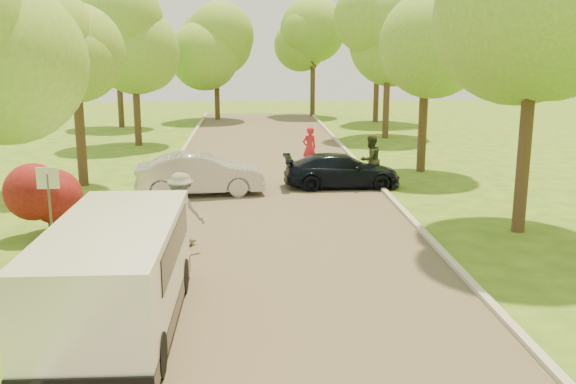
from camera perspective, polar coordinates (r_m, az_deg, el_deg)
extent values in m
plane|color=#336217|center=(13.08, 0.09, -10.17)|extent=(100.00, 100.00, 0.00)
cube|color=#4C4438|center=(20.67, -1.29, -1.48)|extent=(8.00, 60.00, 0.01)
cube|color=#B2AD9E|center=(20.90, -12.45, -1.47)|extent=(0.18, 60.00, 0.12)
cube|color=#B2AD9E|center=(21.19, 9.73, -1.15)|extent=(0.18, 60.00, 0.12)
cylinder|color=#59595E|center=(17.29, -20.36, -1.75)|extent=(0.06, 0.06, 2.00)
cube|color=white|center=(17.10, -20.59, 1.17)|extent=(0.55, 0.04, 0.55)
cylinder|color=#382619|center=(18.98, -20.37, -2.53)|extent=(0.12, 0.12, 0.70)
sphere|color=#590F0F|center=(18.81, -20.55, -0.32)|extent=(1.70, 1.70, 1.70)
cylinder|color=#382619|center=(25.07, -17.92, 4.09)|extent=(0.36, 0.36, 3.15)
sphere|color=olive|center=(24.83, -18.37, 10.56)|extent=(4.20, 4.20, 4.20)
sphere|color=olive|center=(24.66, -17.03, 12.11)|extent=(3.15, 3.15, 3.15)
cylinder|color=#382619|center=(34.66, -13.28, 7.18)|extent=(0.36, 0.36, 3.83)
sphere|color=olive|center=(34.52, -13.57, 12.73)|extent=(4.80, 4.80, 4.80)
sphere|color=olive|center=(34.41, -12.42, 13.98)|extent=(3.60, 3.60, 3.60)
cylinder|color=#382619|center=(18.89, 20.17, 2.28)|extent=(0.36, 0.36, 3.83)
sphere|color=olive|center=(18.62, 20.99, 12.66)|extent=(5.00, 5.00, 5.00)
sphere|color=olive|center=(18.96, 23.31, 14.74)|extent=(3.75, 3.75, 3.75)
cylinder|color=#382619|center=(27.20, 11.85, 5.31)|extent=(0.36, 0.36, 3.38)
sphere|color=olive|center=(26.98, 12.15, 11.66)|extent=(4.40, 4.40, 4.40)
sphere|color=olive|center=(27.16, 13.59, 12.99)|extent=(3.30, 3.30, 3.30)
cylinder|color=#382619|center=(36.97, 8.73, 7.88)|extent=(0.36, 0.36, 4.05)
sphere|color=olive|center=(36.84, 8.92, 13.44)|extent=(5.20, 5.20, 5.20)
sphere|color=olive|center=(37.03, 10.18, 14.60)|extent=(3.90, 3.90, 3.90)
cylinder|color=#382619|center=(42.95, -14.68, 7.98)|extent=(0.36, 0.36, 3.60)
sphere|color=olive|center=(42.82, -14.93, 12.38)|extent=(5.00, 5.00, 5.00)
sphere|color=olive|center=(42.69, -13.98, 13.44)|extent=(3.75, 3.75, 3.75)
cylinder|color=#382619|center=(44.99, 7.84, 8.62)|extent=(0.36, 0.36, 3.83)
sphere|color=olive|center=(44.88, 7.98, 12.97)|extent=(5.00, 5.00, 5.00)
sphere|color=olive|center=(45.04, 8.97, 13.89)|extent=(3.75, 3.75, 3.75)
cylinder|color=#382619|center=(46.20, -6.32, 8.49)|extent=(0.36, 0.36, 3.38)
sphere|color=olive|center=(46.07, -6.42, 12.37)|extent=(4.80, 4.80, 4.80)
sphere|color=olive|center=(46.04, -5.52, 13.28)|extent=(3.60, 3.60, 3.60)
cylinder|color=#382619|center=(48.36, 2.20, 8.88)|extent=(0.36, 0.36, 3.60)
sphere|color=olive|center=(48.25, 2.23, 12.79)|extent=(5.00, 5.00, 5.00)
sphere|color=olive|center=(48.33, 3.15, 13.67)|extent=(3.75, 3.75, 3.75)
cube|color=white|center=(12.09, -15.07, -6.92)|extent=(2.15, 5.36, 1.84)
cube|color=black|center=(12.37, -14.86, -10.33)|extent=(2.18, 5.47, 0.33)
cube|color=black|center=(12.21, -14.93, -4.52)|extent=(2.18, 3.80, 0.61)
cylinder|color=black|center=(11.04, -21.71, -13.58)|extent=(0.27, 0.74, 0.74)
cylinder|color=black|center=(10.60, -11.66, -14.03)|extent=(0.27, 0.74, 0.74)
cylinder|color=black|center=(14.19, -17.21, -7.30)|extent=(0.27, 0.74, 0.74)
cylinder|color=black|center=(13.85, -9.52, -7.38)|extent=(0.27, 0.74, 0.74)
imported|color=#A9A9AE|center=(22.72, -7.82, 1.59)|extent=(4.59, 2.01, 1.47)
imported|color=black|center=(23.80, 4.79, 1.91)|extent=(4.32, 1.81, 1.25)
cube|color=black|center=(16.77, -9.33, -4.69)|extent=(0.63, 1.00, 0.02)
cylinder|color=#BFCC4C|center=(17.04, -8.51, -4.60)|extent=(0.06, 0.08, 0.08)
cylinder|color=#BFCC4C|center=(17.12, -9.02, -4.54)|extent=(0.06, 0.08, 0.08)
cylinder|color=#BFCC4C|center=(16.46, -9.64, -5.27)|extent=(0.06, 0.08, 0.08)
cylinder|color=#BFCC4C|center=(16.55, -10.16, -5.20)|extent=(0.06, 0.08, 0.08)
imported|color=slate|center=(16.51, -9.45, -1.52)|extent=(1.40, 1.13, 1.89)
imported|color=red|center=(27.25, 1.92, 3.93)|extent=(0.78, 0.67, 1.81)
imported|color=#2F351F|center=(24.39, 7.34, 2.87)|extent=(1.15, 1.08, 1.88)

